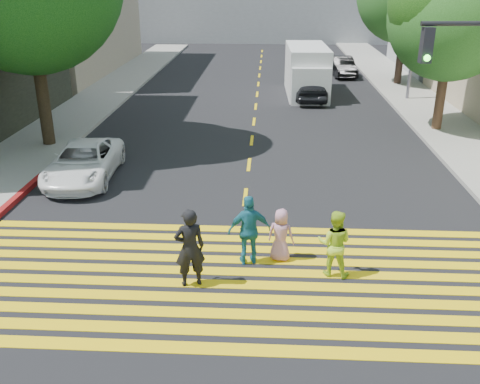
# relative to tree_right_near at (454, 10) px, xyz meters

# --- Properties ---
(ground) EXTENTS (120.00, 120.00, 0.00)m
(ground) POSITION_rel_tree_right_near_xyz_m (-8.00, -13.78, -5.03)
(ground) COLOR black
(sidewalk_left) EXTENTS (3.00, 40.00, 0.15)m
(sidewalk_left) POSITION_rel_tree_right_near_xyz_m (-16.50, 8.22, -4.95)
(sidewalk_left) COLOR gray
(sidewalk_left) RESTS_ON ground
(sidewalk_right) EXTENTS (3.00, 60.00, 0.15)m
(sidewalk_right) POSITION_rel_tree_right_near_xyz_m (0.50, 1.22, -4.95)
(sidewalk_right) COLOR gray
(sidewalk_right) RESTS_ON ground
(curb_red) EXTENTS (0.20, 8.00, 0.16)m
(curb_red) POSITION_rel_tree_right_near_xyz_m (-14.90, -7.78, -4.95)
(curb_red) COLOR maroon
(curb_red) RESTS_ON ground
(crosswalk) EXTENTS (13.40, 5.30, 0.01)m
(crosswalk) POSITION_rel_tree_right_near_xyz_m (-8.00, -12.51, -5.02)
(crosswalk) COLOR yellow
(crosswalk) RESTS_ON ground
(lane_line) EXTENTS (0.12, 34.40, 0.01)m
(lane_line) POSITION_rel_tree_right_near_xyz_m (-8.00, 8.72, -5.02)
(lane_line) COLOR yellow
(lane_line) RESTS_ON ground
(tree_right_near) EXTENTS (5.96, 5.67, 7.43)m
(tree_right_near) POSITION_rel_tree_right_near_xyz_m (0.00, 0.00, 0.00)
(tree_right_near) COLOR #3A261C
(tree_right_near) RESTS_ON ground
(pedestrian_man) EXTENTS (0.77, 0.62, 1.82)m
(pedestrian_man) POSITION_rel_tree_right_near_xyz_m (-8.98, -12.82, -4.12)
(pedestrian_man) COLOR black
(pedestrian_man) RESTS_ON ground
(pedestrian_woman) EXTENTS (0.88, 0.75, 1.58)m
(pedestrian_woman) POSITION_rel_tree_right_near_xyz_m (-5.81, -12.21, -4.24)
(pedestrian_woman) COLOR #B1DA2D
(pedestrian_woman) RESTS_ON ground
(pedestrian_child) EXTENTS (0.73, 0.58, 1.30)m
(pedestrian_child) POSITION_rel_tree_right_near_xyz_m (-6.99, -11.58, -4.38)
(pedestrian_child) COLOR #BA7D99
(pedestrian_child) RESTS_ON ground
(pedestrian_extra) EXTENTS (1.07, 0.63, 1.71)m
(pedestrian_extra) POSITION_rel_tree_right_near_xyz_m (-7.73, -11.79, -4.17)
(pedestrian_extra) COLOR #1F6E86
(pedestrian_extra) RESTS_ON ground
(white_sedan) EXTENTS (2.24, 4.43, 1.20)m
(white_sedan) POSITION_rel_tree_right_near_xyz_m (-13.41, -6.51, -4.43)
(white_sedan) COLOR white
(white_sedan) RESTS_ON ground
(dark_car_near) EXTENTS (1.78, 4.25, 1.44)m
(dark_car_near) POSITION_rel_tree_right_near_xyz_m (-5.15, 5.89, -4.31)
(dark_car_near) COLOR black
(dark_car_near) RESTS_ON ground
(silver_car) EXTENTS (2.43, 4.52, 1.24)m
(silver_car) POSITION_rel_tree_right_near_xyz_m (-4.28, 17.71, -4.41)
(silver_car) COLOR gray
(silver_car) RESTS_ON ground
(dark_car_parked) EXTENTS (1.69, 3.93, 1.26)m
(dark_car_parked) POSITION_rel_tree_right_near_xyz_m (-2.51, 13.30, -4.40)
(dark_car_parked) COLOR black
(dark_car_parked) RESTS_ON ground
(white_van) EXTENTS (2.27, 5.70, 2.66)m
(white_van) POSITION_rel_tree_right_near_xyz_m (-5.24, 7.13, -3.76)
(white_van) COLOR silver
(white_van) RESTS_ON ground
(street_lamp) EXTENTS (2.02, 0.58, 8.95)m
(street_lamp) POSITION_rel_tree_right_near_xyz_m (-0.10, 5.92, 0.11)
(street_lamp) COLOR slate
(street_lamp) RESTS_ON ground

